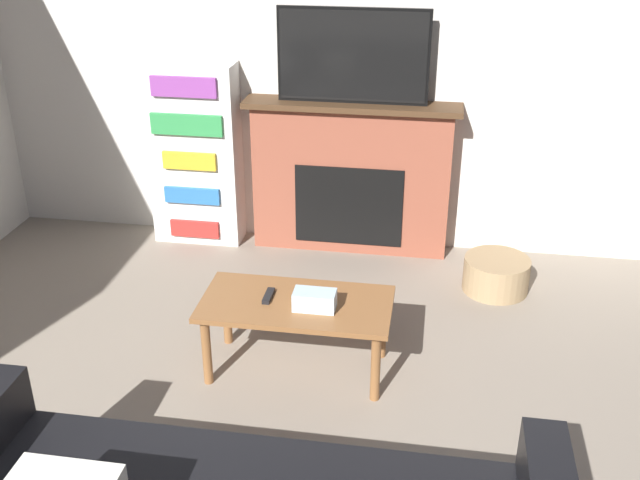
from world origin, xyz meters
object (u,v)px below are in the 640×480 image
object	(u,v)px
coffee_table	(296,311)
tv	(353,56)
bookshelf	(195,154)
storage_basket	(496,274)
fireplace	(351,177)

from	to	relation	value
coffee_table	tv	bearing A→B (deg)	86.48
bookshelf	storage_basket	distance (m)	2.27
bookshelf	fireplace	bearing A→B (deg)	1.15
fireplace	bookshelf	size ratio (longest dim) A/B	1.13
fireplace	coffee_table	world-z (taller)	fireplace
tv	coffee_table	world-z (taller)	tv
coffee_table	bookshelf	xyz separation A→B (m)	(-1.03, 1.54, 0.29)
fireplace	bookshelf	bearing A→B (deg)	-178.85
coffee_table	bookshelf	size ratio (longest dim) A/B	0.77
tv	fireplace	bearing A→B (deg)	90.00
coffee_table	bookshelf	distance (m)	1.88
tv	storage_basket	world-z (taller)	tv
fireplace	tv	xyz separation A→B (m)	(-0.00, -0.02, 0.85)
storage_basket	tv	bearing A→B (deg)	155.71
storage_basket	bookshelf	bearing A→B (deg)	167.93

